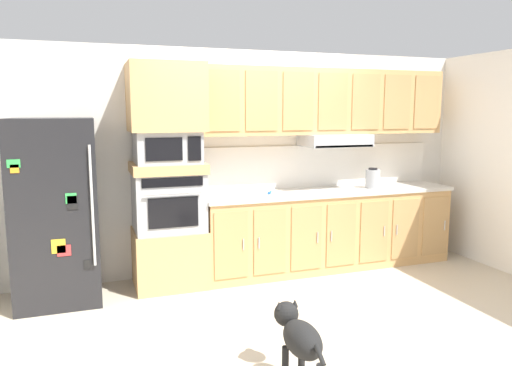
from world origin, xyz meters
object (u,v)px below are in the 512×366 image
(electric_kettle, at_px, (373,179))
(dog, at_px, (299,336))
(refrigerator, at_px, (56,212))
(built_in_oven, at_px, (169,201))
(screwdriver, at_px, (271,193))
(microwave, at_px, (167,147))

(electric_kettle, height_order, dog, electric_kettle)
(refrigerator, xyz_separation_m, built_in_oven, (1.08, 0.07, 0.02))
(built_in_oven, xyz_separation_m, screwdriver, (1.12, -0.03, 0.03))
(built_in_oven, distance_m, screwdriver, 1.12)
(dog, bearing_deg, microwave, 13.80)
(refrigerator, xyz_separation_m, electric_kettle, (3.49, 0.02, 0.15))
(microwave, bearing_deg, electric_kettle, -1.12)
(electric_kettle, distance_m, dog, 2.94)
(microwave, bearing_deg, screwdriver, -1.67)
(microwave, xyz_separation_m, dog, (0.50, -2.17, -1.12))
(built_in_oven, bearing_deg, refrigerator, -176.42)
(screwdriver, bearing_deg, microwave, 178.33)
(refrigerator, xyz_separation_m, screwdriver, (2.20, 0.04, 0.05))
(electric_kettle, relative_size, dog, 0.32)
(screwdriver, bearing_deg, dog, -106.13)
(screwdriver, height_order, dog, screwdriver)
(built_in_oven, height_order, electric_kettle, built_in_oven)
(dog, bearing_deg, electric_kettle, -41.15)
(refrigerator, relative_size, screwdriver, 10.50)
(built_in_oven, xyz_separation_m, dog, (0.50, -2.17, -0.56))
(refrigerator, bearing_deg, screwdriver, 0.91)
(microwave, xyz_separation_m, screwdriver, (1.12, -0.03, -0.53))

